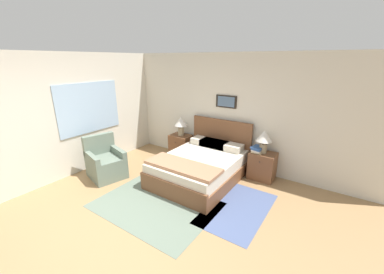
{
  "coord_description": "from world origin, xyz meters",
  "views": [
    {
      "loc": [
        2.55,
        -1.83,
        2.46
      ],
      "look_at": [
        0.19,
        1.67,
        1.05
      ],
      "focal_mm": 22.0,
      "sensor_mm": 36.0,
      "label": 1
    }
  ],
  "objects_px": {
    "nightstand_near_window": "(181,146)",
    "nightstand_by_door": "(262,166)",
    "table_lamp_near_window": "(181,123)",
    "bed": "(201,166)",
    "armchair": "(106,163)",
    "table_lamp_by_door": "(264,138)"
  },
  "relations": [
    {
      "from": "bed",
      "to": "nightstand_near_window",
      "type": "relative_size",
      "value": 3.31
    },
    {
      "from": "armchair",
      "to": "table_lamp_by_door",
      "type": "bearing_deg",
      "value": 137.4
    },
    {
      "from": "bed",
      "to": "nightstand_near_window",
      "type": "distance_m",
      "value": 1.31
    },
    {
      "from": "table_lamp_near_window",
      "to": "bed",
      "type": "bearing_deg",
      "value": -34.76
    },
    {
      "from": "armchair",
      "to": "table_lamp_near_window",
      "type": "relative_size",
      "value": 1.85
    },
    {
      "from": "nightstand_by_door",
      "to": "table_lamp_by_door",
      "type": "xyz_separation_m",
      "value": [
        -0.02,
        -0.0,
        0.62
      ]
    },
    {
      "from": "nightstand_near_window",
      "to": "nightstand_by_door",
      "type": "bearing_deg",
      "value": 0.0
    },
    {
      "from": "armchair",
      "to": "nightstand_near_window",
      "type": "distance_m",
      "value": 1.93
    },
    {
      "from": "bed",
      "to": "nightstand_near_window",
      "type": "height_order",
      "value": "bed"
    },
    {
      "from": "armchair",
      "to": "nightstand_by_door",
      "type": "bearing_deg",
      "value": 137.3
    },
    {
      "from": "bed",
      "to": "nightstand_by_door",
      "type": "xyz_separation_m",
      "value": [
        1.08,
        0.74,
        -0.01
      ]
    },
    {
      "from": "bed",
      "to": "nightstand_by_door",
      "type": "bearing_deg",
      "value": 34.35
    },
    {
      "from": "bed",
      "to": "nightstand_near_window",
      "type": "bearing_deg",
      "value": 145.57
    },
    {
      "from": "bed",
      "to": "nightstand_by_door",
      "type": "relative_size",
      "value": 3.31
    },
    {
      "from": "nightstand_near_window",
      "to": "table_lamp_near_window",
      "type": "distance_m",
      "value": 0.62
    },
    {
      "from": "table_lamp_near_window",
      "to": "nightstand_near_window",
      "type": "bearing_deg",
      "value": 167.61
    },
    {
      "from": "nightstand_near_window",
      "to": "nightstand_by_door",
      "type": "distance_m",
      "value": 2.16
    },
    {
      "from": "nightstand_by_door",
      "to": "nightstand_near_window",
      "type": "bearing_deg",
      "value": 180.0
    },
    {
      "from": "bed",
      "to": "table_lamp_near_window",
      "type": "height_order",
      "value": "bed"
    },
    {
      "from": "nightstand_near_window",
      "to": "nightstand_by_door",
      "type": "xyz_separation_m",
      "value": [
        2.16,
        0.0,
        0.0
      ]
    },
    {
      "from": "armchair",
      "to": "table_lamp_near_window",
      "type": "xyz_separation_m",
      "value": [
        0.71,
        1.8,
        0.61
      ]
    },
    {
      "from": "armchair",
      "to": "table_lamp_by_door",
      "type": "height_order",
      "value": "table_lamp_by_door"
    }
  ]
}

